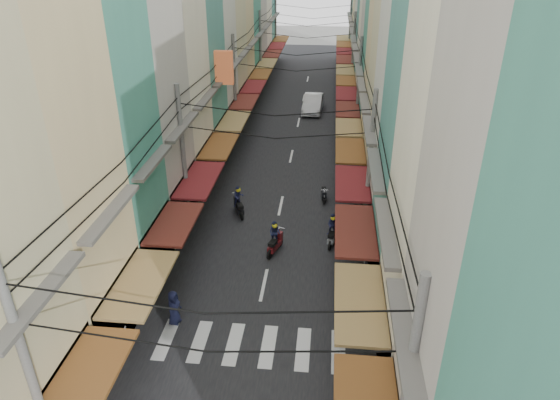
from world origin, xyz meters
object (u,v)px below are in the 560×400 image
Objects in this scene: traffic_sign at (367,231)px; market_umbrella at (417,279)px; bicycle at (420,273)px; white_car at (313,112)px.

market_umbrella is at bearing -64.81° from traffic_sign.
white_car is at bearing 35.73° from bicycle.
traffic_sign is (-2.72, 0.31, 2.06)m from bicycle.
white_car reaches higher than bicycle.
traffic_sign is (-1.82, 3.88, -0.13)m from market_umbrella.
market_umbrella is (-0.89, -3.57, 2.19)m from bicycle.
market_umbrella reaches higher than white_car.
bicycle is 0.66× the size of market_umbrella.
white_car is 25.69m from traffic_sign.
bicycle is at bearing -6.51° from traffic_sign.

